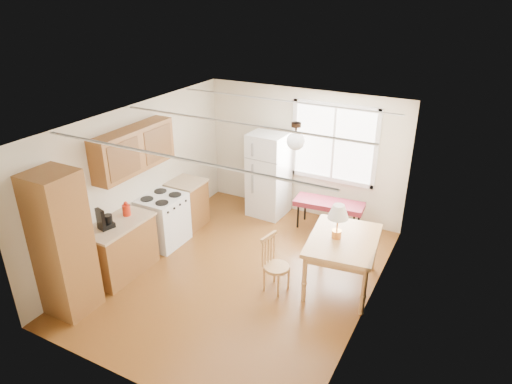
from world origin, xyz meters
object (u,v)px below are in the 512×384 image
Objects in this scene: refrigerator at (269,174)px; chair at (272,260)px; dining_table at (343,245)px; bench at (329,205)px.

refrigerator is 2.53m from chair.
chair reaches higher than dining_table.
refrigerator is at bearing 169.57° from bench.
refrigerator is 1.91× the size of chair.
refrigerator reaches higher than dining_table.
dining_table is 1.62× the size of chair.
chair is (-0.90, -0.56, -0.22)m from dining_table.
bench is at bearing 97.11° from chair.
bench is 2.11m from chair.
bench is at bearing -2.32° from refrigerator.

